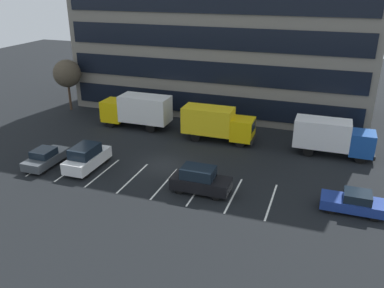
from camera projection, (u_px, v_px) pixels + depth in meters
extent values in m
plane|color=black|center=(164.00, 165.00, 34.88)|extent=(120.00, 120.00, 0.00)
cube|color=slate|center=(223.00, 17.00, 46.42)|extent=(34.16, 11.29, 21.60)
cube|color=black|center=(207.00, 104.00, 44.83)|extent=(32.79, 0.16, 2.30)
cube|color=black|center=(207.00, 72.00, 43.45)|extent=(32.79, 0.16, 2.30)
cube|color=black|center=(208.00, 38.00, 42.07)|extent=(32.79, 0.16, 2.30)
cube|color=black|center=(208.00, 2.00, 40.69)|extent=(32.79, 0.16, 2.30)
cube|color=silver|center=(47.00, 163.00, 35.20)|extent=(0.14, 5.40, 0.01)
cube|color=silver|center=(74.00, 168.00, 34.33)|extent=(0.14, 5.40, 0.01)
cube|color=silver|center=(103.00, 173.00, 33.47)|extent=(0.14, 5.40, 0.01)
cube|color=silver|center=(133.00, 178.00, 32.61)|extent=(0.14, 5.40, 0.01)
cube|color=silver|center=(165.00, 183.00, 31.75)|extent=(0.14, 5.40, 0.01)
cube|color=silver|center=(198.00, 189.00, 30.89)|extent=(0.14, 5.40, 0.01)
cube|color=silver|center=(234.00, 195.00, 30.02)|extent=(0.14, 5.40, 0.01)
cube|color=silver|center=(271.00, 201.00, 29.16)|extent=(0.14, 5.40, 0.01)
cube|color=yellow|center=(114.00, 110.00, 43.95)|extent=(2.23, 2.43, 2.23)
cube|color=black|center=(105.00, 105.00, 44.12)|extent=(0.06, 2.05, 0.98)
cube|color=white|center=(145.00, 109.00, 42.58)|extent=(5.28, 2.54, 2.74)
cube|color=black|center=(106.00, 117.00, 44.68)|extent=(0.20, 2.43, 0.41)
cylinder|color=black|center=(110.00, 123.00, 43.47)|extent=(1.01, 0.30, 1.01)
cylinder|color=black|center=(120.00, 117.00, 45.29)|extent=(1.01, 0.30, 1.01)
cylinder|color=black|center=(151.00, 128.00, 41.99)|extent=(1.01, 0.30, 1.01)
cylinder|color=black|center=(159.00, 122.00, 43.81)|extent=(1.01, 0.30, 1.01)
cube|color=#194799|center=(362.00, 143.00, 35.49)|extent=(2.06, 2.25, 2.06)
cube|color=black|center=(375.00, 140.00, 35.02)|extent=(0.06, 1.89, 0.91)
cube|color=white|center=(322.00, 133.00, 36.35)|extent=(4.87, 2.34, 2.53)
cube|color=black|center=(374.00, 154.00, 35.49)|extent=(0.19, 2.25, 0.37)
cylinder|color=black|center=(360.00, 150.00, 36.72)|extent=(0.94, 0.28, 0.94)
cylinder|color=black|center=(361.00, 158.00, 35.04)|extent=(0.94, 0.28, 0.94)
cylinder|color=black|center=(310.00, 144.00, 38.09)|extent=(0.94, 0.28, 0.94)
cylinder|color=black|center=(308.00, 151.00, 36.41)|extent=(0.94, 0.28, 0.94)
cube|color=yellow|center=(243.00, 129.00, 38.74)|extent=(2.09, 2.28, 2.09)
cube|color=black|center=(253.00, 126.00, 38.27)|extent=(0.06, 1.91, 0.92)
cube|color=yellow|center=(208.00, 120.00, 39.62)|extent=(4.93, 2.37, 2.56)
cube|color=black|center=(253.00, 139.00, 38.75)|extent=(0.19, 2.28, 0.38)
cylinder|color=black|center=(244.00, 136.00, 39.99)|extent=(0.95, 0.28, 0.95)
cylinder|color=black|center=(240.00, 143.00, 38.29)|extent=(0.95, 0.28, 0.95)
cylinder|color=black|center=(202.00, 130.00, 41.38)|extent=(0.95, 0.28, 0.95)
cylinder|color=black|center=(195.00, 137.00, 39.68)|extent=(0.95, 0.28, 0.95)
cube|color=white|center=(87.00, 160.00, 34.01)|extent=(1.98, 4.67, 0.97)
cube|color=black|center=(85.00, 151.00, 33.46)|extent=(1.74, 2.57, 0.86)
cylinder|color=black|center=(89.00, 156.00, 35.74)|extent=(0.22, 0.69, 0.69)
cylinder|color=black|center=(106.00, 159.00, 35.21)|extent=(0.22, 0.69, 0.69)
cylinder|color=black|center=(69.00, 170.00, 33.14)|extent=(0.22, 0.69, 0.69)
cylinder|color=black|center=(87.00, 173.00, 32.60)|extent=(0.22, 0.69, 0.69)
cube|color=black|center=(201.00, 183.00, 30.21)|extent=(4.46, 1.89, 0.92)
cube|color=black|center=(198.00, 172.00, 29.95)|extent=(2.45, 1.66, 0.82)
cylinder|color=black|center=(222.00, 186.00, 30.65)|extent=(0.66, 0.21, 0.66)
cylinder|color=black|center=(216.00, 196.00, 29.21)|extent=(0.66, 0.21, 0.66)
cylinder|color=black|center=(187.00, 180.00, 31.53)|extent=(0.66, 0.21, 0.66)
cylinder|color=black|center=(179.00, 190.00, 30.09)|extent=(0.66, 0.21, 0.66)
cube|color=#474C51|center=(46.00, 159.00, 34.61)|extent=(1.83, 4.37, 0.71)
cube|color=black|center=(44.00, 153.00, 34.17)|extent=(1.61, 1.84, 0.61)
cylinder|color=black|center=(50.00, 154.00, 36.19)|extent=(0.22, 0.61, 0.61)
cylinder|color=black|center=(64.00, 157.00, 35.70)|extent=(0.22, 0.61, 0.61)
cylinder|color=black|center=(28.00, 167.00, 33.75)|extent=(0.22, 0.61, 0.61)
cylinder|color=black|center=(44.00, 170.00, 33.26)|extent=(0.22, 0.61, 0.61)
cube|color=navy|center=(353.00, 204.00, 27.72)|extent=(4.31, 1.80, 0.70)
cube|color=black|center=(358.00, 196.00, 27.40)|extent=(1.81, 1.59, 0.60)
cylinder|color=black|center=(331.00, 210.00, 27.57)|extent=(0.60, 0.22, 0.60)
cylinder|color=black|center=(332.00, 199.00, 28.93)|extent=(0.60, 0.22, 0.60)
cylinder|color=black|center=(374.00, 217.00, 26.72)|extent=(0.60, 0.22, 0.60)
cylinder|color=black|center=(373.00, 205.00, 28.08)|extent=(0.60, 0.22, 0.60)
cylinder|color=#473323|center=(70.00, 97.00, 48.88)|extent=(0.28, 0.28, 3.21)
sphere|color=#4C4233|center=(67.00, 73.00, 47.77)|extent=(3.27, 3.27, 3.27)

